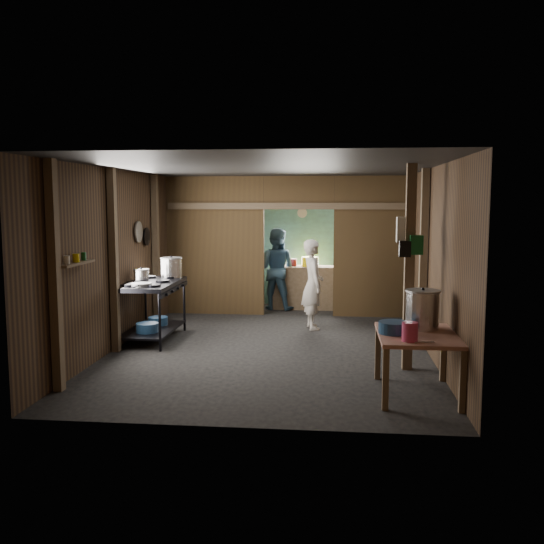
# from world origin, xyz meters

# --- Properties ---
(floor) EXTENTS (4.50, 7.00, 0.00)m
(floor) POSITION_xyz_m (0.00, 0.00, 0.00)
(floor) COLOR black
(floor) RESTS_ON ground
(ceiling) EXTENTS (4.50, 7.00, 0.00)m
(ceiling) POSITION_xyz_m (0.00, 0.00, 2.60)
(ceiling) COLOR black
(ceiling) RESTS_ON ground
(wall_back) EXTENTS (4.50, 0.00, 2.60)m
(wall_back) POSITION_xyz_m (0.00, 3.50, 1.30)
(wall_back) COLOR #4C331D
(wall_back) RESTS_ON ground
(wall_front) EXTENTS (4.50, 0.00, 2.60)m
(wall_front) POSITION_xyz_m (0.00, -3.50, 1.30)
(wall_front) COLOR #4C331D
(wall_front) RESTS_ON ground
(wall_left) EXTENTS (0.00, 7.00, 2.60)m
(wall_left) POSITION_xyz_m (-2.25, 0.00, 1.30)
(wall_left) COLOR #4C331D
(wall_left) RESTS_ON ground
(wall_right) EXTENTS (0.00, 7.00, 2.60)m
(wall_right) POSITION_xyz_m (2.25, 0.00, 1.30)
(wall_right) COLOR #4C331D
(wall_right) RESTS_ON ground
(partition_left) EXTENTS (1.85, 0.10, 2.60)m
(partition_left) POSITION_xyz_m (-1.32, 2.20, 1.30)
(partition_left) COLOR brown
(partition_left) RESTS_ON floor
(partition_right) EXTENTS (1.35, 0.10, 2.60)m
(partition_right) POSITION_xyz_m (1.57, 2.20, 1.30)
(partition_right) COLOR brown
(partition_right) RESTS_ON floor
(partition_header) EXTENTS (1.30, 0.10, 0.60)m
(partition_header) POSITION_xyz_m (0.25, 2.20, 2.30)
(partition_header) COLOR brown
(partition_header) RESTS_ON wall_back
(turquoise_panel) EXTENTS (4.40, 0.06, 2.50)m
(turquoise_panel) POSITION_xyz_m (0.00, 3.44, 1.25)
(turquoise_panel) COLOR #6BC1B2
(turquoise_panel) RESTS_ON wall_back
(back_counter) EXTENTS (1.20, 0.50, 0.85)m
(back_counter) POSITION_xyz_m (0.30, 2.95, 0.42)
(back_counter) COLOR brown
(back_counter) RESTS_ON floor
(wall_clock) EXTENTS (0.20, 0.03, 0.20)m
(wall_clock) POSITION_xyz_m (0.25, 3.40, 1.90)
(wall_clock) COLOR beige
(wall_clock) RESTS_ON wall_back
(post_left_a) EXTENTS (0.10, 0.12, 2.60)m
(post_left_a) POSITION_xyz_m (-2.18, -2.60, 1.30)
(post_left_a) COLOR brown
(post_left_a) RESTS_ON floor
(post_left_b) EXTENTS (0.10, 0.12, 2.60)m
(post_left_b) POSITION_xyz_m (-2.18, -0.80, 1.30)
(post_left_b) COLOR brown
(post_left_b) RESTS_ON floor
(post_left_c) EXTENTS (0.10, 0.12, 2.60)m
(post_left_c) POSITION_xyz_m (-2.18, 1.20, 1.30)
(post_left_c) COLOR brown
(post_left_c) RESTS_ON floor
(post_right) EXTENTS (0.10, 0.12, 2.60)m
(post_right) POSITION_xyz_m (2.18, -0.20, 1.30)
(post_right) COLOR brown
(post_right) RESTS_ON floor
(post_free) EXTENTS (0.12, 0.12, 2.60)m
(post_free) POSITION_xyz_m (1.85, -1.30, 1.30)
(post_free) COLOR brown
(post_free) RESTS_ON floor
(cross_beam) EXTENTS (4.40, 0.12, 0.12)m
(cross_beam) POSITION_xyz_m (0.00, 2.15, 2.05)
(cross_beam) COLOR brown
(cross_beam) RESTS_ON wall_left
(pan_lid_big) EXTENTS (0.03, 0.34, 0.34)m
(pan_lid_big) POSITION_xyz_m (-2.21, 0.40, 1.65)
(pan_lid_big) COLOR #949494
(pan_lid_big) RESTS_ON wall_left
(pan_lid_small) EXTENTS (0.03, 0.30, 0.30)m
(pan_lid_small) POSITION_xyz_m (-2.21, 0.80, 1.55)
(pan_lid_small) COLOR black
(pan_lid_small) RESTS_ON wall_left
(wall_shelf) EXTENTS (0.14, 0.80, 0.03)m
(wall_shelf) POSITION_xyz_m (-2.15, -2.10, 1.40)
(wall_shelf) COLOR brown
(wall_shelf) RESTS_ON wall_left
(jar_white) EXTENTS (0.07, 0.07, 0.10)m
(jar_white) POSITION_xyz_m (-2.15, -2.35, 1.47)
(jar_white) COLOR beige
(jar_white) RESTS_ON wall_shelf
(jar_yellow) EXTENTS (0.08, 0.08, 0.10)m
(jar_yellow) POSITION_xyz_m (-2.15, -2.10, 1.47)
(jar_yellow) COLOR yellow
(jar_yellow) RESTS_ON wall_shelf
(jar_green) EXTENTS (0.06, 0.06, 0.10)m
(jar_green) POSITION_xyz_m (-2.15, -1.88, 1.47)
(jar_green) COLOR #125623
(jar_green) RESTS_ON wall_shelf
(bag_white) EXTENTS (0.22, 0.15, 0.32)m
(bag_white) POSITION_xyz_m (1.80, -1.22, 1.78)
(bag_white) COLOR beige
(bag_white) RESTS_ON post_free
(bag_green) EXTENTS (0.16, 0.12, 0.24)m
(bag_green) POSITION_xyz_m (1.92, -1.36, 1.60)
(bag_green) COLOR #125623
(bag_green) RESTS_ON post_free
(bag_black) EXTENTS (0.14, 0.10, 0.20)m
(bag_black) POSITION_xyz_m (1.78, -1.38, 1.55)
(bag_black) COLOR black
(bag_black) RESTS_ON post_free
(gas_range) EXTENTS (0.79, 1.53, 0.91)m
(gas_range) POSITION_xyz_m (-1.88, -0.05, 0.45)
(gas_range) COLOR black
(gas_range) RESTS_ON floor
(prep_table) EXTENTS (0.85, 1.17, 0.69)m
(prep_table) POSITION_xyz_m (1.83, -2.32, 0.35)
(prep_table) COLOR tan
(prep_table) RESTS_ON floor
(stove_pot_large) EXTENTS (0.36, 0.36, 0.35)m
(stove_pot_large) POSITION_xyz_m (-1.71, 0.49, 1.06)
(stove_pot_large) COLOR silver
(stove_pot_large) RESTS_ON gas_range
(stove_pot_med) EXTENTS (0.27, 0.27, 0.21)m
(stove_pot_med) POSITION_xyz_m (-2.05, -0.01, 0.99)
(stove_pot_med) COLOR silver
(stove_pot_med) RESTS_ON gas_range
(frying_pan) EXTENTS (0.31, 0.52, 0.07)m
(frying_pan) POSITION_xyz_m (-1.88, -0.53, 0.93)
(frying_pan) COLOR #949494
(frying_pan) RESTS_ON gas_range
(blue_tub_front) EXTENTS (0.34, 0.34, 0.14)m
(blue_tub_front) POSITION_xyz_m (-1.88, -0.31, 0.25)
(blue_tub_front) COLOR navy
(blue_tub_front) RESTS_ON gas_range
(blue_tub_back) EXTENTS (0.31, 0.31, 0.13)m
(blue_tub_back) POSITION_xyz_m (-1.88, 0.25, 0.24)
(blue_tub_back) COLOR navy
(blue_tub_back) RESTS_ON gas_range
(stock_pot) EXTENTS (0.48, 0.48, 0.47)m
(stock_pot) POSITION_xyz_m (1.91, -2.07, 0.91)
(stock_pot) COLOR silver
(stock_pot) RESTS_ON prep_table
(wash_basin) EXTENTS (0.42, 0.42, 0.13)m
(wash_basin) POSITION_xyz_m (1.57, -2.35, 0.76)
(wash_basin) COLOR navy
(wash_basin) RESTS_ON prep_table
(pink_bucket) EXTENTS (0.22, 0.22, 0.20)m
(pink_bucket) POSITION_xyz_m (1.70, -2.71, 0.79)
(pink_bucket) COLOR #BF375E
(pink_bucket) RESTS_ON prep_table
(knife) EXTENTS (0.30, 0.05, 0.01)m
(knife) POSITION_xyz_m (1.79, -2.76, 0.70)
(knife) COLOR silver
(knife) RESTS_ON prep_table
(yellow_tub) EXTENTS (0.34, 0.34, 0.19)m
(yellow_tub) POSITION_xyz_m (0.43, 2.95, 0.94)
(yellow_tub) COLOR yellow
(yellow_tub) RESTS_ON back_counter
(red_cup) EXTENTS (0.13, 0.13, 0.15)m
(red_cup) POSITION_xyz_m (0.11, 2.95, 0.92)
(red_cup) COLOR maroon
(red_cup) RESTS_ON back_counter
(cook) EXTENTS (0.49, 0.62, 1.51)m
(cook) POSITION_xyz_m (0.56, 1.04, 0.75)
(cook) COLOR silver
(cook) RESTS_ON floor
(worker_back) EXTENTS (0.90, 0.77, 1.61)m
(worker_back) POSITION_xyz_m (-0.23, 2.80, 0.80)
(worker_back) COLOR #355870
(worker_back) RESTS_ON floor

